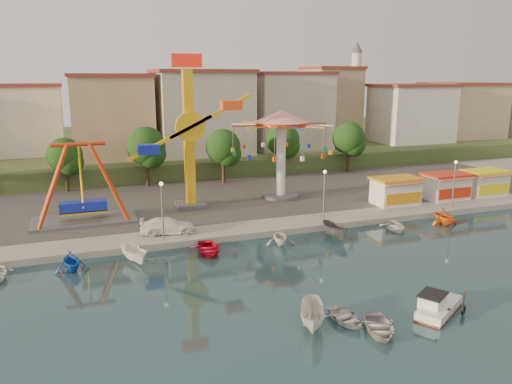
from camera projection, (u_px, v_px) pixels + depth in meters
name	position (u px, v px, depth m)	size (l,w,h in m)	color
ground	(309.00, 290.00, 35.48)	(200.00, 200.00, 0.00)	#162F3D
quay_deck	(160.00, 156.00, 92.02)	(200.00, 100.00, 0.60)	#9E998E
asphalt_pad	(203.00, 192.00, 62.73)	(90.00, 28.00, 0.01)	#4C4944
hill_terrace	(155.00, 146.00, 96.31)	(200.00, 60.00, 3.00)	#384C26
pirate_ship_ride	(82.00, 185.00, 49.06)	(10.00, 5.00, 8.00)	#59595E
kamikaze_tower	(194.00, 138.00, 53.67)	(9.18, 3.10, 16.50)	#59595E
wave_swinger	(281.00, 134.00, 58.14)	(11.60, 11.60, 10.40)	#59595E
booth_left	(396.00, 191.00, 56.45)	(5.40, 3.78, 3.08)	white
booth_mid	(446.00, 186.00, 58.85)	(5.40, 3.78, 3.08)	white
booth_right	(484.00, 182.00, 60.80)	(5.40, 3.78, 3.08)	white
lamp_post_1	(163.00, 213.00, 43.94)	(0.14, 0.14, 5.00)	#59595E
lamp_post_2	(324.00, 198.00, 49.34)	(0.14, 0.14, 5.00)	#59595E
lamp_post_3	(454.00, 185.00, 54.75)	(0.14, 0.14, 5.00)	#59595E
tree_1	(65.00, 155.00, 61.97)	(4.35, 4.35, 6.80)	#382314
tree_2	(146.00, 146.00, 64.79)	(5.02, 5.02, 7.85)	#382314
tree_3	(223.00, 147.00, 66.94)	(4.68, 4.68, 7.32)	#382314
tree_4	(283.00, 139.00, 73.00)	(4.86, 4.86, 7.60)	#382314
tree_5	(349.00, 138.00, 74.73)	(4.83, 4.83, 7.54)	#382314
building_1	(25.00, 128.00, 73.51)	(12.33, 9.01, 8.63)	silver
building_2	(116.00, 116.00, 78.18)	(11.95, 9.28, 11.23)	tan
building_3	(207.00, 122.00, 80.19)	(12.59, 10.50, 9.20)	beige
building_4	(276.00, 118.00, 87.84)	(10.75, 9.23, 9.24)	beige
building_5	(348.00, 111.00, 90.41)	(12.77, 10.96, 11.21)	tan
building_6	(407.00, 107.00, 92.83)	(8.23, 8.98, 12.36)	silver
building_7	(440.00, 113.00, 101.76)	(11.59, 10.93, 8.76)	beige
minaret	(355.00, 88.00, 94.08)	(2.80, 2.80, 18.00)	silver
cabin_motorboat	(438.00, 307.00, 31.94)	(4.53, 3.64, 1.52)	white
rowboat_a	(345.00, 317.00, 30.80)	(2.21, 3.09, 0.64)	white
rowboat_b	(379.00, 327.00, 29.53)	(2.52, 3.53, 0.73)	beige
skiff	(313.00, 316.00, 30.07)	(1.45, 3.86, 1.49)	silver
van	(168.00, 226.00, 46.14)	(2.03, 5.00, 1.45)	white
moored_boat_1	(71.00, 261.00, 38.91)	(2.55, 2.96, 1.56)	blue
moored_boat_2	(135.00, 254.00, 40.57)	(1.36, 3.61, 1.39)	white
moored_boat_3	(208.00, 249.00, 42.72)	(2.86, 4.00, 0.83)	red
moored_boat_4	(280.00, 236.00, 44.90)	(2.51, 2.91, 1.53)	silver
moored_boat_5	(335.00, 230.00, 46.82)	(1.38, 3.67, 1.42)	#515055
moored_boat_6	(395.00, 226.00, 49.17)	(2.54, 3.56, 0.74)	silver
moored_boat_7	(444.00, 216.00, 51.04)	(2.84, 3.29, 1.73)	orange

